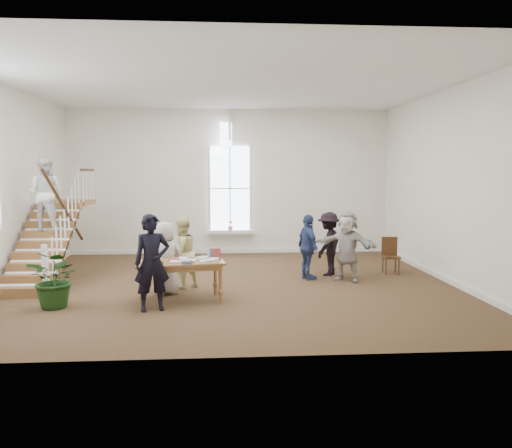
{
  "coord_description": "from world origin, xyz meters",
  "views": [
    {
      "loc": [
        -0.26,
        -11.21,
        2.57
      ],
      "look_at": [
        0.54,
        0.4,
        1.35
      ],
      "focal_mm": 35.0,
      "sensor_mm": 36.0,
      "label": 1
    }
  ],
  "objects": [
    {
      "name": "floor_plant",
      "position": [
        -3.4,
        -1.71,
        0.56
      ],
      "size": [
        1.25,
        1.18,
        1.11
      ],
      "primitive_type": "imported",
      "rotation": [
        0.0,
        0.0,
        -0.38
      ],
      "color": "#153410",
      "rests_on": "ground"
    },
    {
      "name": "room_shell",
      "position": [
        -0.0,
        4.39,
        0.4
      ],
      "size": [
        10.49,
        10.0,
        10.0
      ],
      "color": "silver",
      "rests_on": "ground"
    },
    {
      "name": "elderly_woman",
      "position": [
        -1.45,
        -0.77,
        0.77
      ],
      "size": [
        0.89,
        0.77,
        1.54
      ],
      "primitive_type": "imported",
      "rotation": [
        0.0,
        0.0,
        3.6
      ],
      "color": "beige",
      "rests_on": "ground"
    },
    {
      "name": "library_table",
      "position": [
        -1.08,
        -1.37,
        0.72
      ],
      "size": [
        1.83,
        1.13,
        0.87
      ],
      "rotation": [
        0.0,
        0.0,
        0.16
      ],
      "color": "brown",
      "rests_on": "ground"
    },
    {
      "name": "staircase",
      "position": [
        -4.34,
        0.75,
        1.62
      ],
      "size": [
        1.1,
        4.1,
        2.92
      ],
      "color": "brown",
      "rests_on": "ground"
    },
    {
      "name": "woman_cluster_b",
      "position": [
        2.39,
        0.91,
        0.79
      ],
      "size": [
        1.06,
        1.18,
        1.58
      ],
      "primitive_type": "imported",
      "rotation": [
        0.0,
        0.0,
        4.12
      ],
      "color": "black",
      "rests_on": "ground"
    },
    {
      "name": "side_chair",
      "position": [
        4.01,
        1.03,
        0.51
      ],
      "size": [
        0.43,
        0.43,
        0.92
      ],
      "rotation": [
        0.0,
        0.0,
        -0.07
      ],
      "color": "#371E0F",
      "rests_on": "ground"
    },
    {
      "name": "person_yellow",
      "position": [
        -1.15,
        -0.27,
        0.8
      ],
      "size": [
        0.98,
        0.96,
        1.59
      ],
      "primitive_type": "imported",
      "rotation": [
        0.0,
        0.0,
        3.85
      ],
      "color": "beige",
      "rests_on": "ground"
    },
    {
      "name": "ground",
      "position": [
        0.0,
        0.0,
        0.0
      ],
      "size": [
        10.0,
        10.0,
        0.0
      ],
      "primitive_type": "plane",
      "color": "#432E1A",
      "rests_on": "ground"
    },
    {
      "name": "police_officer",
      "position": [
        -1.55,
        -2.02,
        0.9
      ],
      "size": [
        0.75,
        0.59,
        1.8
      ],
      "primitive_type": "imported",
      "rotation": [
        0.0,
        0.0,
        0.26
      ],
      "color": "black",
      "rests_on": "ground"
    },
    {
      "name": "woman_cluster_c",
      "position": [
        2.69,
        0.26,
        0.83
      ],
      "size": [
        1.52,
        1.31,
        1.66
      ],
      "primitive_type": "imported",
      "rotation": [
        0.0,
        0.0,
        5.64
      ],
      "color": "#B5ADA3",
      "rests_on": "ground"
    },
    {
      "name": "woman_cluster_a",
      "position": [
        1.79,
        0.46,
        0.78
      ],
      "size": [
        0.61,
        0.99,
        1.56
      ],
      "primitive_type": "imported",
      "rotation": [
        0.0,
        0.0,
        1.84
      ],
      "color": "navy",
      "rests_on": "ground"
    }
  ]
}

